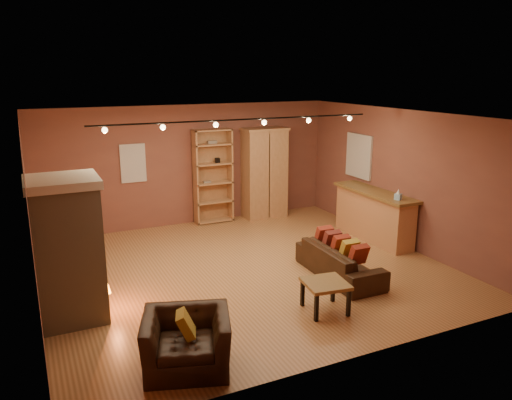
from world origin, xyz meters
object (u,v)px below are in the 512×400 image
loveseat (340,256)px  fireplace (69,250)px  bookcase (212,175)px  armoire (264,173)px  coffee_table (326,286)px  armchair (186,333)px  bar_counter (374,215)px

loveseat → fireplace: bearing=86.4°
loveseat → bookcase: bearing=13.0°
armoire → coffee_table: size_ratio=3.16×
fireplace → armchair: (1.12, -1.93, -0.60)m
fireplace → armoire: (4.87, 3.57, 0.05)m
armoire → coffee_table: (-1.41, -4.97, -0.71)m
armchair → coffee_table: bearing=31.1°
bookcase → coffee_table: (-0.10, -5.13, -0.73)m
fireplace → bar_counter: fireplace is taller
coffee_table → bookcase: bearing=88.9°
fireplace → armchair: bearing=-60.0°
bar_counter → coffee_table: bar_counter is taller
armoire → armchair: bearing=-124.3°
loveseat → armchair: size_ratio=1.57×
bar_counter → fireplace: bearing=-170.8°
bookcase → bar_counter: size_ratio=1.01×
loveseat → armchair: (-3.30, -1.55, 0.07)m
fireplace → bookcase: bookcase is taller
bookcase → armchair: (-2.45, -5.66, -0.68)m
fireplace → armoire: bearing=36.2°
bar_counter → armchair: bar_counter is taller
fireplace → coffee_table: size_ratio=3.02×
bookcase → armoire: size_ratio=1.01×
bookcase → armoire: 1.32m
armoire → loveseat: size_ratio=1.16×
coffee_table → armoire: bearing=74.2°
bookcase → loveseat: 4.27m
armoire → bar_counter: bearing=-61.7°
bookcase → loveseat: bearing=-78.3°
fireplace → loveseat: (4.41, -0.38, -0.67)m
loveseat → armoire: bearing=-5.2°
armoire → armchair: size_ratio=1.83×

